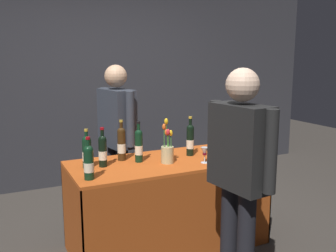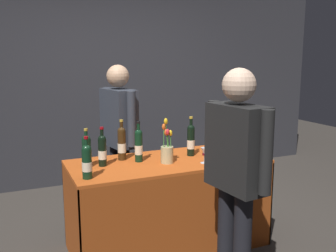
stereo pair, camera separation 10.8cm
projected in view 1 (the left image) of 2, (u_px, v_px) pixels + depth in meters
The scene contains 15 objects.
ground_plane at pixel (168, 245), 3.40m from camera, with size 12.00×12.00×0.00m, color #38332D.
back_partition at pixel (100, 86), 5.02m from camera, with size 6.61×0.12×2.57m, color #2D2D33.
tasting_table at pixel (168, 187), 3.31m from camera, with size 1.68×0.74×0.78m.
featured_wine_bottle at pixel (190, 139), 3.40m from camera, with size 0.07×0.07×0.36m.
display_bottle_0 at pixel (231, 136), 3.65m from camera, with size 0.07×0.07×0.30m.
display_bottle_1 at pixel (223, 147), 3.19m from camera, with size 0.07×0.07×0.29m.
display_bottle_2 at pixel (139, 145), 3.19m from camera, with size 0.07×0.07×0.35m.
display_bottle_3 at pixel (103, 150), 3.05m from camera, with size 0.07×0.07×0.32m.
display_bottle_4 at pixel (122, 143), 3.24m from camera, with size 0.07×0.07×0.35m.
display_bottle_5 at pixel (89, 162), 2.73m from camera, with size 0.07×0.07×0.32m.
display_bottle_6 at pixel (87, 151), 3.02m from camera, with size 0.07×0.07×0.32m.
wine_glass_near_vendor at pixel (205, 152), 3.17m from camera, with size 0.06×0.06×0.13m.
flower_vase at pixel (167, 150), 3.16m from camera, with size 0.11×0.11×0.38m.
vendor_presenter at pixel (117, 130), 3.72m from camera, with size 0.28×0.60×1.59m.
taster_foreground_right at pixel (240, 165), 2.52m from camera, with size 0.26×0.60×1.60m.
Camera 1 is at (-1.37, -2.84, 1.66)m, focal length 40.51 mm.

